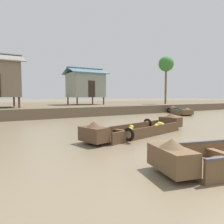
# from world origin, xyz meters

# --- Properties ---
(ground_plane) EXTENTS (300.00, 300.00, 0.00)m
(ground_plane) POSITION_xyz_m (0.00, 10.00, 0.00)
(ground_plane) COLOR #7A6B51
(riverbank_strip) EXTENTS (160.00, 20.00, 0.83)m
(riverbank_strip) POSITION_xyz_m (0.00, 23.96, 0.42)
(riverbank_strip) COLOR brown
(riverbank_strip) RESTS_ON ground
(banana_boat) EXTENTS (6.13, 2.65, 0.84)m
(banana_boat) POSITION_xyz_m (0.77, 5.01, 0.27)
(banana_boat) COLOR brown
(banana_boat) RESTS_ON ground
(fishing_skiff_distant) EXTENTS (3.26, 4.66, 0.76)m
(fishing_skiff_distant) POSITION_xyz_m (11.50, 11.99, 0.27)
(fishing_skiff_distant) COLOR brown
(fishing_skiff_distant) RESTS_ON ground
(stilt_house_right) EXTENTS (4.32, 3.70, 4.19)m
(stilt_house_right) POSITION_xyz_m (4.88, 19.89, 3.10)
(stilt_house_right) COLOR #4C3826
(stilt_house_right) RESTS_ON riverbank_strip
(palm_tree_near) EXTENTS (1.86, 1.86, 5.90)m
(palm_tree_near) POSITION_xyz_m (14.38, 16.65, 5.70)
(palm_tree_near) COLOR brown
(palm_tree_near) RESTS_ON riverbank_strip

